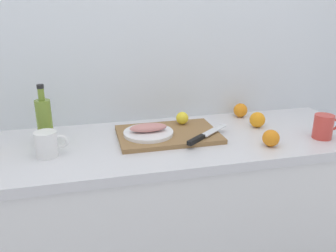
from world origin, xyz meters
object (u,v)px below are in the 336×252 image
object	(u,v)px
chef_knife	(203,136)
orange_0	(240,110)
fish_fillet	(148,128)
lemon_0	(182,118)
white_plate	(148,133)
coffee_mug_0	(324,127)
cutting_board	(168,134)
coffee_mug_1	(47,144)
olive_oil_bottle	(44,121)

from	to	relation	value
chef_knife	orange_0	world-z (taller)	orange_0
fish_fillet	lemon_0	size ratio (longest dim) A/B	2.78
white_plate	coffee_mug_0	size ratio (longest dim) A/B	1.79
cutting_board	coffee_mug_1	size ratio (longest dim) A/B	3.56
olive_oil_bottle	fish_fillet	bearing A→B (deg)	-6.46
cutting_board	olive_oil_bottle	xyz separation A→B (m)	(-0.53, 0.04, 0.09)
cutting_board	white_plate	xyz separation A→B (m)	(-0.09, -0.01, 0.02)
lemon_0	olive_oil_bottle	xyz separation A→B (m)	(-0.62, -0.05, 0.05)
chef_knife	coffee_mug_0	world-z (taller)	coffee_mug_0
white_plate	orange_0	distance (m)	0.57
lemon_0	olive_oil_bottle	distance (m)	0.63
chef_knife	orange_0	xyz separation A→B (m)	(0.32, 0.30, 0.01)
cutting_board	coffee_mug_0	size ratio (longest dim) A/B	3.62
coffee_mug_0	chef_knife	bearing A→B (deg)	171.72
coffee_mug_1	olive_oil_bottle	bearing A→B (deg)	96.36
olive_oil_bottle	coffee_mug_1	size ratio (longest dim) A/B	2.05
fish_fillet	chef_knife	world-z (taller)	fish_fillet
coffee_mug_0	lemon_0	bearing A→B (deg)	154.00
cutting_board	orange_0	size ratio (longest dim) A/B	6.16
cutting_board	coffee_mug_0	world-z (taller)	coffee_mug_0
cutting_board	fish_fillet	world-z (taller)	fish_fillet
orange_0	olive_oil_bottle	bearing A→B (deg)	-171.45
white_plate	coffee_mug_1	world-z (taller)	coffee_mug_1
lemon_0	olive_oil_bottle	world-z (taller)	olive_oil_bottle
fish_fillet	coffee_mug_0	distance (m)	0.78
lemon_0	orange_0	world-z (taller)	lemon_0
coffee_mug_0	olive_oil_bottle	bearing A→B (deg)	169.24
fish_fillet	chef_knife	xyz separation A→B (m)	(0.22, -0.10, -0.02)
fish_fillet	orange_0	bearing A→B (deg)	20.07
cutting_board	chef_knife	bearing A→B (deg)	-39.55
lemon_0	coffee_mug_1	bearing A→B (deg)	-162.62
cutting_board	olive_oil_bottle	size ratio (longest dim) A/B	1.74
fish_fillet	orange_0	xyz separation A→B (m)	(0.54, 0.20, -0.02)
coffee_mug_1	fish_fillet	bearing A→B (deg)	11.75
cutting_board	coffee_mug_1	bearing A→B (deg)	-169.54
coffee_mug_0	orange_0	xyz separation A→B (m)	(-0.23, 0.37, -0.02)
orange_0	white_plate	bearing A→B (deg)	-159.93
coffee_mug_1	chef_knife	bearing A→B (deg)	-1.06
olive_oil_bottle	coffee_mug_0	distance (m)	1.22
olive_oil_bottle	coffee_mug_0	xyz separation A→B (m)	(1.20, -0.23, -0.05)
fish_fillet	coffee_mug_1	distance (m)	0.43
chef_knife	coffee_mug_0	xyz separation A→B (m)	(0.54, -0.08, 0.03)
white_plate	coffee_mug_0	bearing A→B (deg)	-13.17
coffee_mug_0	cutting_board	bearing A→B (deg)	164.53
cutting_board	orange_0	world-z (taller)	orange_0
cutting_board	fish_fillet	distance (m)	0.10
cutting_board	lemon_0	bearing A→B (deg)	45.34
olive_oil_bottle	orange_0	bearing A→B (deg)	8.55
coffee_mug_0	coffee_mug_1	size ratio (longest dim) A/B	0.98
cutting_board	fish_fillet	xyz separation A→B (m)	(-0.09, -0.01, 0.04)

